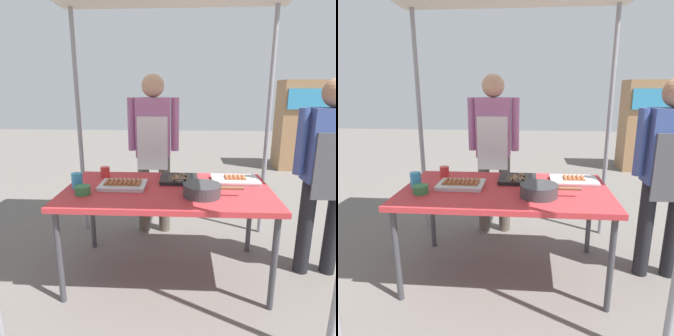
% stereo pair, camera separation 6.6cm
% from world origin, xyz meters
% --- Properties ---
extents(ground_plane, '(18.00, 18.00, 0.00)m').
position_xyz_m(ground_plane, '(0.00, 0.00, 0.00)').
color(ground_plane, '#66605B').
extents(stall_table, '(1.60, 0.90, 0.75)m').
position_xyz_m(stall_table, '(0.00, 0.00, 0.70)').
color(stall_table, '#C63338').
rests_on(stall_table, ground).
extents(tray_grilled_sausages, '(0.38, 0.27, 0.05)m').
position_xyz_m(tray_grilled_sausages, '(0.55, 0.19, 0.77)').
color(tray_grilled_sausages, silver).
rests_on(tray_grilled_sausages, stall_table).
extents(tray_meat_skewers, '(0.31, 0.29, 0.04)m').
position_xyz_m(tray_meat_skewers, '(0.09, 0.20, 0.77)').
color(tray_meat_skewers, black).
rests_on(tray_meat_skewers, stall_table).
extents(tray_pork_links, '(0.36, 0.26, 0.05)m').
position_xyz_m(tray_pork_links, '(-0.35, 0.01, 0.77)').
color(tray_pork_links, silver).
rests_on(tray_pork_links, stall_table).
extents(cooking_wok, '(0.43, 0.27, 0.09)m').
position_xyz_m(cooking_wok, '(0.26, -0.16, 0.80)').
color(cooking_wok, '#38383A').
rests_on(cooking_wok, stall_table).
extents(condiment_bowl, '(0.11, 0.11, 0.06)m').
position_xyz_m(condiment_bowl, '(-0.62, -0.17, 0.78)').
color(condiment_bowl, '#33723F').
rests_on(condiment_bowl, stall_table).
extents(drink_cup_near_edge, '(0.08, 0.08, 0.12)m').
position_xyz_m(drink_cup_near_edge, '(-0.71, -0.03, 0.81)').
color(drink_cup_near_edge, '#338CBF').
rests_on(drink_cup_near_edge, stall_table).
extents(drink_cup_by_wok, '(0.08, 0.08, 0.09)m').
position_xyz_m(drink_cup_by_wok, '(-0.56, 0.28, 0.80)').
color(drink_cup_by_wok, red).
rests_on(drink_cup_by_wok, stall_table).
extents(vendor_woman, '(0.52, 0.23, 1.64)m').
position_xyz_m(vendor_woman, '(-0.19, 0.79, 0.98)').
color(vendor_woman, '#595147').
rests_on(vendor_woman, ground).
extents(customer_nearby, '(0.52, 0.23, 1.58)m').
position_xyz_m(customer_nearby, '(1.23, 0.08, 0.94)').
color(customer_nearby, black).
rests_on(customer_nearby, ground).
extents(neighbor_stall_left, '(0.87, 0.61, 1.66)m').
position_xyz_m(neighbor_stall_left, '(2.35, 3.61, 0.84)').
color(neighbor_stall_left, '#9E724C').
rests_on(neighbor_stall_left, ground).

